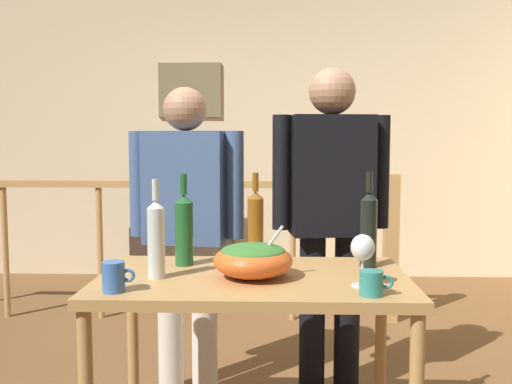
% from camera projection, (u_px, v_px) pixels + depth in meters
% --- Properties ---
extents(back_wall, '(5.61, 0.10, 2.84)m').
position_uv_depth(back_wall, '(262.00, 128.00, 5.41)').
color(back_wall, beige).
rests_on(back_wall, ground_plane).
extents(framed_picture, '(0.59, 0.03, 0.51)m').
position_uv_depth(framed_picture, '(190.00, 90.00, 5.34)').
color(framed_picture, '#766B4D').
extents(stair_railing, '(3.60, 0.10, 1.06)m').
position_uv_depth(stair_railing, '(222.00, 226.00, 4.10)').
color(stair_railing, '#B2844C').
rests_on(stair_railing, ground_plane).
extents(tv_console, '(0.90, 0.40, 0.53)m').
position_uv_depth(tv_console, '(184.00, 254.00, 5.19)').
color(tv_console, '#38281E').
rests_on(tv_console, ground_plane).
extents(flat_screen_tv, '(0.65, 0.12, 0.48)m').
position_uv_depth(flat_screen_tv, '(183.00, 194.00, 5.11)').
color(flat_screen_tv, black).
rests_on(flat_screen_tv, tv_console).
extents(serving_table, '(1.19, 0.71, 0.78)m').
position_uv_depth(serving_table, '(253.00, 298.00, 2.20)').
color(serving_table, '#B2844C').
rests_on(serving_table, ground_plane).
extents(salad_bowl, '(0.30, 0.30, 0.20)m').
position_uv_depth(salad_bowl, '(253.00, 259.00, 2.16)').
color(salad_bowl, '#DB5B23').
rests_on(salad_bowl, serving_table).
extents(wine_glass, '(0.09, 0.09, 0.19)m').
position_uv_depth(wine_glass, '(363.00, 249.00, 2.02)').
color(wine_glass, silver).
rests_on(wine_glass, serving_table).
extents(wine_bottle_clear, '(0.07, 0.07, 0.38)m').
position_uv_depth(wine_bottle_clear, '(156.00, 238.00, 2.14)').
color(wine_bottle_clear, silver).
rests_on(wine_bottle_clear, serving_table).
extents(wine_bottle_amber, '(0.07, 0.07, 0.38)m').
position_uv_depth(wine_bottle_amber, '(255.00, 224.00, 2.46)').
color(wine_bottle_amber, brown).
rests_on(wine_bottle_amber, serving_table).
extents(wine_bottle_green, '(0.08, 0.08, 0.38)m').
position_uv_depth(wine_bottle_green, '(184.00, 228.00, 2.37)').
color(wine_bottle_green, '#1E5628').
rests_on(wine_bottle_green, serving_table).
extents(wine_bottle_dark, '(0.07, 0.07, 0.39)m').
position_uv_depth(wine_bottle_dark, '(369.00, 228.00, 2.33)').
color(wine_bottle_dark, black).
rests_on(wine_bottle_dark, serving_table).
extents(mug_blue, '(0.11, 0.08, 0.11)m').
position_uv_depth(mug_blue, '(114.00, 277.00, 1.95)').
color(mug_blue, '#3866B2').
rests_on(mug_blue, serving_table).
extents(mug_teal, '(0.12, 0.08, 0.08)m').
position_uv_depth(mug_teal, '(372.00, 283.00, 1.91)').
color(mug_teal, teal).
rests_on(mug_teal, serving_table).
extents(person_standing_left, '(0.58, 0.27, 1.57)m').
position_uv_depth(person_standing_left, '(186.00, 216.00, 2.86)').
color(person_standing_left, beige).
rests_on(person_standing_left, ground_plane).
extents(person_standing_right, '(0.58, 0.27, 1.66)m').
position_uv_depth(person_standing_right, '(331.00, 205.00, 2.83)').
color(person_standing_right, black).
rests_on(person_standing_right, ground_plane).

